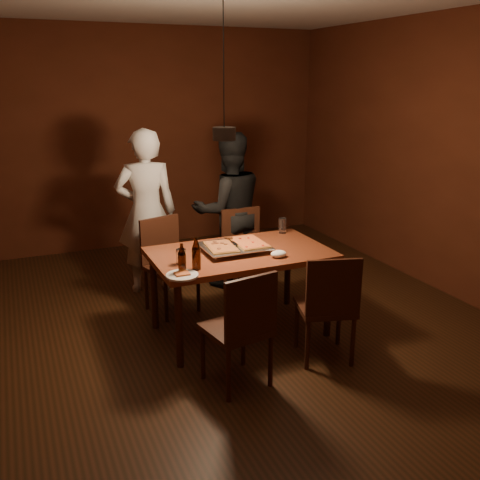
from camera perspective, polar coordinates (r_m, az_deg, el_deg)
name	(u,v)px	position (r m, az deg, el deg)	size (l,w,h in m)	color
room_shell	(225,178)	(4.27, -1.65, 6.59)	(6.00, 6.00, 6.00)	#361B0E
dining_table	(240,259)	(4.57, 0.00, -2.08)	(1.50, 0.90, 0.75)	brown
chair_far_left	(166,255)	(5.16, -7.88, -1.65)	(0.52, 0.52, 0.49)	#38190F
chair_far_right	(245,245)	(5.44, 0.52, -0.50)	(0.43, 0.43, 0.49)	#38190F
chair_near_left	(243,320)	(3.79, 0.29, -8.54)	(0.49, 0.49, 0.49)	#38190F
chair_near_right	(329,299)	(4.19, 9.45, -6.23)	(0.52, 0.52, 0.49)	#38190F
pizza_tray	(234,248)	(4.55, -0.59, -0.87)	(0.55, 0.45, 0.05)	silver
pizza_meat	(221,246)	(4.49, -2.01, -0.70)	(0.23, 0.36, 0.02)	maroon
pizza_cheese	(249,242)	(4.61, 0.94, -0.22)	(0.25, 0.39, 0.02)	gold
spatula	(235,243)	(4.56, -0.51, -0.34)	(0.09, 0.24, 0.04)	silver
beer_bottle_a	(182,258)	(4.04, -6.21, -1.97)	(0.06, 0.06, 0.23)	black
beer_bottle_b	(196,253)	(4.10, -4.69, -1.43)	(0.07, 0.07, 0.26)	black
water_glass_left	(181,257)	(4.25, -6.30, -1.77)	(0.08, 0.08, 0.12)	silver
water_glass_right	(282,226)	(5.08, 4.55, 1.55)	(0.07, 0.07, 0.15)	silver
plate_slice	(182,275)	(4.00, -6.19, -3.75)	(0.24, 0.24, 0.03)	white
napkin	(279,254)	(4.40, 4.15, -1.48)	(0.14, 0.10, 0.06)	white
diner_white	(146,212)	(5.56, -9.95, 2.98)	(0.62, 0.41, 1.70)	silver
diner_dark	(229,211)	(5.65, -1.17, 3.16)	(0.80, 0.62, 1.64)	black
pendant_lamp	(224,132)	(4.22, -1.70, 11.41)	(0.18, 0.18, 1.10)	black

